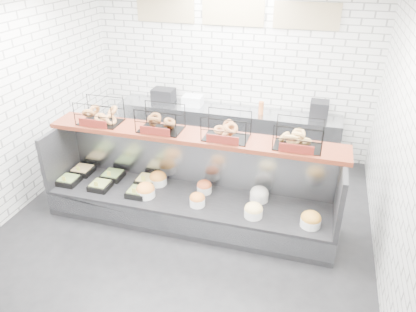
% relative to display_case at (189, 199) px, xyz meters
% --- Properties ---
extents(ground, '(5.50, 5.50, 0.00)m').
position_rel_display_case_xyz_m(ground, '(0.01, -0.34, -0.33)').
color(ground, black).
rests_on(ground, ground).
extents(room_shell, '(5.02, 5.51, 3.01)m').
position_rel_display_case_xyz_m(room_shell, '(0.01, 0.26, 1.73)').
color(room_shell, silver).
rests_on(room_shell, ground).
extents(display_case, '(4.00, 0.90, 1.20)m').
position_rel_display_case_xyz_m(display_case, '(0.00, 0.00, 0.00)').
color(display_case, black).
rests_on(display_case, ground).
extents(bagel_shelf, '(4.10, 0.50, 0.40)m').
position_rel_display_case_xyz_m(bagel_shelf, '(0.01, 0.17, 1.04)').
color(bagel_shelf, '#501D11').
rests_on(bagel_shelf, display_case).
extents(prep_counter, '(4.00, 0.60, 1.20)m').
position_rel_display_case_xyz_m(prep_counter, '(0.01, 2.09, 0.14)').
color(prep_counter, '#93969B').
rests_on(prep_counter, ground).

